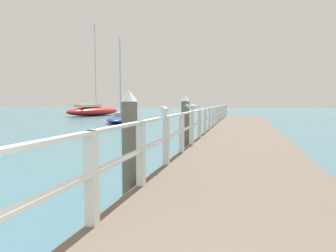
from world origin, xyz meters
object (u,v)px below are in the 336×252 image
Objects in this scene: dock_piling_far at (185,124)px; seagull_foreground at (164,110)px; boat_1 at (122,118)px; dock_piling_near at (130,146)px; boat_2 at (93,111)px; seagull_background at (192,107)px.

dock_piling_far is 4.40m from seagull_foreground.
seagull_foreground is at bearing 105.45° from boat_1.
seagull_foreground is at bearing -85.00° from dock_piling_far.
boat_2 is (-15.73, 29.34, -0.41)m from dock_piling_near.
boat_1 reaches higher than seagull_foreground.
boat_2 is at bearing 35.16° from seagull_background.
boat_1 is (-8.54, 15.14, -1.28)m from seagull_background.
dock_piling_near is at bearing 69.04° from seagull_foreground.
dock_piling_near is 4.17× the size of seagull_foreground.
seagull_background is at bearing 85.32° from dock_piling_near.
seagull_foreground is (0.38, 0.98, 0.62)m from dock_piling_near.
seagull_foreground and seagull_background have the same top height.
dock_piling_far reaches higher than seagull_background.
dock_piling_near is at bearing 103.42° from boat_1.
dock_piling_far is at bearing 90.00° from dock_piling_near.
boat_1 is 0.63× the size of boat_2.
dock_piling_near is at bearing -45.31° from boat_2.
boat_1 is 12.26m from boat_2.
boat_1 reaches higher than dock_piling_far.
seagull_background is 0.07× the size of boat_1.
dock_piling_near and dock_piling_far have the same top height.
dock_piling_far is at bearing -40.28° from boat_2.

